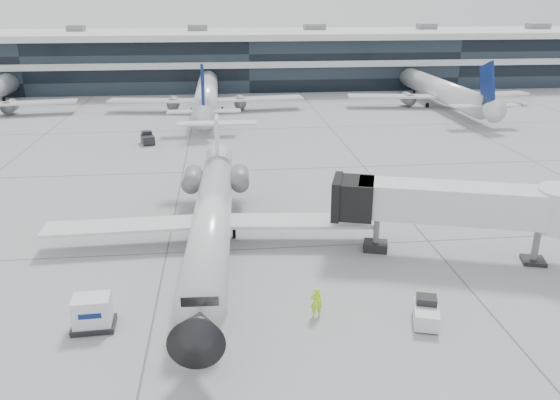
{
  "coord_description": "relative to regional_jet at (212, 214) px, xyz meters",
  "views": [
    {
      "loc": [
        -5.52,
        -37.06,
        17.7
      ],
      "look_at": [
        -1.21,
        3.36,
        2.6
      ],
      "focal_mm": 35.0,
      "sensor_mm": 36.0,
      "label": 1
    }
  ],
  "objects": [
    {
      "name": "ground",
      "position": [
        6.55,
        -1.18,
        -2.47
      ],
      "size": [
        220.0,
        220.0,
        0.0
      ],
      "primitive_type": "plane",
      "color": "gray",
      "rests_on": "ground"
    },
    {
      "name": "cargo_uld",
      "position": [
        -6.7,
        -10.61,
        -1.49
      ],
      "size": [
        2.46,
        1.88,
        1.94
      ],
      "rotation": [
        0.0,
        0.0,
        0.05
      ],
      "color": "black",
      "rests_on": "ground"
    },
    {
      "name": "regional_jet",
      "position": [
        0.0,
        0.0,
        0.0
      ],
      "size": [
        25.12,
        31.3,
        7.23
      ],
      "rotation": [
        0.0,
        0.0,
        -0.04
      ],
      "color": "silver",
      "rests_on": "ground"
    },
    {
      "name": "jet_bridge",
      "position": [
        18.07,
        -4.12,
        1.61
      ],
      "size": [
        17.18,
        7.82,
        5.6
      ],
      "rotation": [
        0.0,
        0.0,
        -0.29
      ],
      "color": "#BCBFC1",
      "rests_on": "ground"
    },
    {
      "name": "bg_jet_center",
      "position": [
        -1.45,
        53.82,
        -2.47
      ],
      "size": [
        32.0,
        40.0,
        9.6
      ],
      "primitive_type": null,
      "color": "silver",
      "rests_on": "ground"
    },
    {
      "name": "terminal",
      "position": [
        6.55,
        80.82,
        2.53
      ],
      "size": [
        170.0,
        22.0,
        10.0
      ],
      "primitive_type": "cube",
      "color": "black",
      "rests_on": "ground"
    },
    {
      "name": "baggage_tug",
      "position": [
        12.29,
        -12.1,
        -1.81
      ],
      "size": [
        1.98,
        2.61,
        1.47
      ],
      "rotation": [
        0.0,
        0.0,
        -0.29
      ],
      "color": "silver",
      "rests_on": "ground"
    },
    {
      "name": "far_tug",
      "position": [
        -8.67,
        31.75,
        -1.77
      ],
      "size": [
        2.07,
        2.77,
        1.57
      ],
      "rotation": [
        0.0,
        0.0,
        0.28
      ],
      "color": "black",
      "rests_on": "ground"
    },
    {
      "name": "ramp_worker",
      "position": [
        6.11,
        -10.73,
        -1.53
      ],
      "size": [
        0.72,
        0.5,
        1.88
      ],
      "primitive_type": "imported",
      "rotation": [
        0.0,
        0.0,
        3.06
      ],
      "color": "#BBFC1A",
      "rests_on": "ground"
    },
    {
      "name": "bg_jet_right",
      "position": [
        38.55,
        53.82,
        -2.47
      ],
      "size": [
        32.0,
        40.0,
        9.6
      ],
      "primitive_type": null,
      "color": "silver",
      "rests_on": "ground"
    },
    {
      "name": "traffic_cone",
      "position": [
        -1.39,
        10.97,
        -2.18
      ],
      "size": [
        0.52,
        0.52,
        0.61
      ],
      "rotation": [
        0.0,
        0.0,
        -0.3
      ],
      "color": "red",
      "rests_on": "ground"
    }
  ]
}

